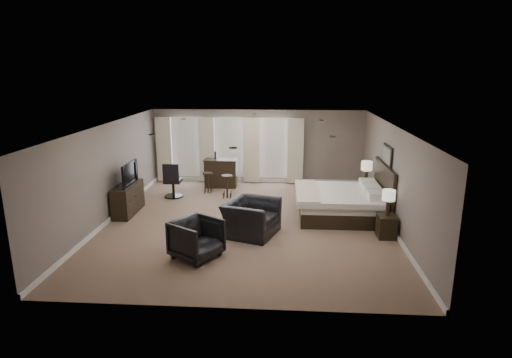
# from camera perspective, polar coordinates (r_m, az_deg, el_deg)

# --- Properties ---
(room) EXTENTS (7.60, 8.60, 2.64)m
(room) POSITION_cam_1_polar(r_m,az_deg,el_deg) (11.17, -1.16, 0.49)
(room) COLOR #785F4C
(room) RESTS_ON ground
(window_bay) EXTENTS (5.25, 0.20, 2.30)m
(window_bay) POSITION_cam_1_polar(r_m,az_deg,el_deg) (15.28, -3.57, 3.96)
(window_bay) COLOR silver
(window_bay) RESTS_ON room
(bed) EXTENTS (2.35, 2.25, 1.50)m
(bed) POSITION_cam_1_polar(r_m,az_deg,el_deg) (12.00, 11.50, -1.52)
(bed) COLOR silver
(bed) RESTS_ON ground
(nightstand_near) EXTENTS (0.42, 0.51, 0.56)m
(nightstand_near) POSITION_cam_1_polar(r_m,az_deg,el_deg) (10.95, 16.98, -6.05)
(nightstand_near) COLOR black
(nightstand_near) RESTS_ON ground
(nightstand_far) EXTENTS (0.43, 0.52, 0.57)m
(nightstand_far) POSITION_cam_1_polar(r_m,az_deg,el_deg) (13.65, 14.33, -1.75)
(nightstand_far) COLOR black
(nightstand_far) RESTS_ON ground
(lamp_near) EXTENTS (0.31, 0.31, 0.64)m
(lamp_near) POSITION_cam_1_polar(r_m,az_deg,el_deg) (10.76, 17.22, -3.07)
(lamp_near) COLOR beige
(lamp_near) RESTS_ON nightstand_near
(lamp_far) EXTENTS (0.34, 0.34, 0.70)m
(lamp_far) POSITION_cam_1_polar(r_m,az_deg,el_deg) (13.49, 14.50, 0.84)
(lamp_far) COLOR beige
(lamp_far) RESTS_ON nightstand_far
(wall_art) EXTENTS (0.04, 0.96, 0.56)m
(wall_art) POSITION_cam_1_polar(r_m,az_deg,el_deg) (11.97, 17.06, 3.02)
(wall_art) COLOR slate
(wall_art) RESTS_ON room
(dresser) EXTENTS (0.47, 1.45, 0.84)m
(dresser) POSITION_cam_1_polar(r_m,az_deg,el_deg) (12.66, -16.70, -2.56)
(dresser) COLOR black
(dresser) RESTS_ON ground
(tv) EXTENTS (0.64, 1.11, 0.15)m
(tv) POSITION_cam_1_polar(r_m,az_deg,el_deg) (12.53, -16.86, -0.41)
(tv) COLOR black
(tv) RESTS_ON dresser
(armchair_near) EXTENTS (1.24, 1.52, 1.15)m
(armchair_near) POSITION_cam_1_polar(r_m,az_deg,el_deg) (10.58, -0.63, -4.42)
(armchair_near) COLOR black
(armchair_near) RESTS_ON ground
(armchair_far) EXTENTS (1.22, 1.24, 0.95)m
(armchair_far) POSITION_cam_1_polar(r_m,az_deg,el_deg) (9.43, -7.94, -7.65)
(armchair_far) COLOR black
(armchair_far) RESTS_ON ground
(bar_counter) EXTENTS (1.13, 0.59, 0.99)m
(bar_counter) POSITION_cam_1_polar(r_m,az_deg,el_deg) (14.85, -4.69, 0.82)
(bar_counter) COLOR black
(bar_counter) RESTS_ON ground
(bar_stool_left) EXTENTS (0.42, 0.42, 0.70)m
(bar_stool_left) POSITION_cam_1_polar(r_m,az_deg,el_deg) (14.17, -6.43, -0.50)
(bar_stool_left) COLOR black
(bar_stool_left) RESTS_ON ground
(bar_stool_right) EXTENTS (0.38, 0.38, 0.74)m
(bar_stool_right) POSITION_cam_1_polar(r_m,az_deg,el_deg) (13.58, -3.88, -1.01)
(bar_stool_right) COLOR black
(bar_stool_right) RESTS_ON ground
(desk_chair) EXTENTS (0.60, 0.60, 1.14)m
(desk_chair) POSITION_cam_1_polar(r_m,az_deg,el_deg) (13.84, -11.01, -0.10)
(desk_chair) COLOR black
(desk_chair) RESTS_ON ground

